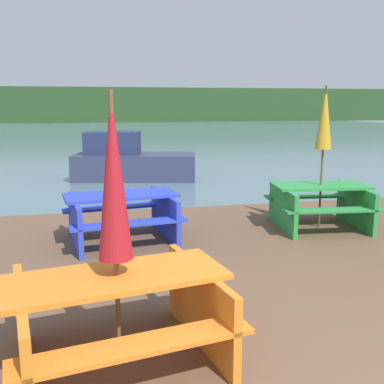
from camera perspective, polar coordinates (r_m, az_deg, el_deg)
water at (r=33.85m, az=-9.05°, el=7.44°), size 60.00×50.00×0.00m
far_treeline at (r=53.77m, az=-10.31°, el=10.84°), size 80.00×1.60×4.00m
picnic_table_orange at (r=3.77m, az=-9.38°, el=-14.47°), size 1.95×1.67×0.74m
picnic_table_blue at (r=6.90m, az=-8.93°, el=-2.63°), size 1.84×1.60×0.74m
picnic_table_green at (r=7.90m, az=15.94°, el=-1.21°), size 1.70×1.53×0.74m
umbrella_gold at (r=7.73m, az=16.48°, el=8.84°), size 0.27×0.27×2.36m
umbrella_crimson at (r=3.45m, az=-9.94°, el=1.72°), size 0.27×0.27×2.18m
boat at (r=12.64m, az=-7.84°, el=3.84°), size 3.53×1.93×1.32m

